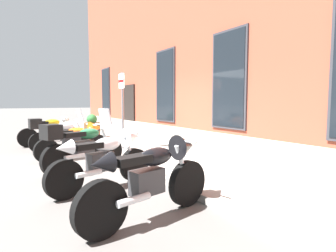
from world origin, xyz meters
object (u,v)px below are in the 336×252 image
(motorcycle_orange_sport, at_px, (76,139))
(motorcycle_green_touring, at_px, (81,146))
(motorcycle_white_sport, at_px, (107,157))
(parking_sign, at_px, (122,100))
(motorcycle_silver_touring, at_px, (59,134))
(motorcycle_black_sport, at_px, (155,175))
(motorcycle_yellow_naked, at_px, (50,132))
(barrel_planter, at_px, (92,128))

(motorcycle_orange_sport, distance_m, motorcycle_green_touring, 1.48)
(motorcycle_white_sport, bearing_deg, parking_sign, 152.99)
(motorcycle_silver_touring, height_order, motorcycle_black_sport, motorcycle_silver_touring)
(motorcycle_orange_sport, xyz_separation_m, motorcycle_white_sport, (2.90, -0.16, 0.03))
(motorcycle_yellow_naked, distance_m, motorcycle_orange_sport, 2.86)
(motorcycle_orange_sport, height_order, motorcycle_black_sport, motorcycle_black_sport)
(motorcycle_orange_sport, xyz_separation_m, motorcycle_green_touring, (1.46, -0.23, 0.03))
(motorcycle_silver_touring, xyz_separation_m, parking_sign, (1.29, 1.58, 1.05))
(motorcycle_orange_sport, xyz_separation_m, barrel_planter, (-3.32, 1.40, -0.03))
(motorcycle_orange_sport, distance_m, parking_sign, 1.77)
(motorcycle_yellow_naked, xyz_separation_m, motorcycle_white_sport, (5.75, 0.07, 0.07))
(motorcycle_yellow_naked, bearing_deg, parking_sign, 31.55)
(motorcycle_green_touring, bearing_deg, parking_sign, 134.88)
(motorcycle_yellow_naked, height_order, parking_sign, parking_sign)
(parking_sign, relative_size, barrel_planter, 2.45)
(motorcycle_yellow_naked, distance_m, motorcycle_black_sport, 7.32)
(motorcycle_silver_touring, height_order, motorcycle_white_sport, motorcycle_silver_touring)
(motorcycle_silver_touring, distance_m, parking_sign, 2.30)
(motorcycle_green_touring, xyz_separation_m, motorcycle_white_sport, (1.44, 0.07, -0.00))
(motorcycle_white_sport, height_order, motorcycle_black_sport, motorcycle_black_sport)
(motorcycle_green_touring, bearing_deg, motorcycle_silver_touring, 178.90)
(motorcycle_yellow_naked, distance_m, barrel_planter, 1.70)
(barrel_planter, bearing_deg, motorcycle_white_sport, -14.08)
(motorcycle_silver_touring, bearing_deg, motorcycle_green_touring, -1.10)
(motorcycle_silver_touring, bearing_deg, barrel_planter, 139.60)
(motorcycle_white_sport, relative_size, parking_sign, 0.89)
(motorcycle_green_touring, bearing_deg, motorcycle_orange_sport, 170.93)
(motorcycle_white_sport, relative_size, barrel_planter, 2.17)
(motorcycle_yellow_naked, xyz_separation_m, motorcycle_silver_touring, (1.38, 0.06, 0.06))
(motorcycle_silver_touring, distance_m, barrel_planter, 2.43)
(motorcycle_yellow_naked, bearing_deg, motorcycle_black_sport, 1.40)
(motorcycle_yellow_naked, bearing_deg, barrel_planter, 106.04)
(motorcycle_silver_touring, height_order, motorcycle_orange_sport, motorcycle_silver_touring)
(motorcycle_silver_touring, xyz_separation_m, motorcycle_black_sport, (5.93, 0.12, 0.03))
(parking_sign, bearing_deg, motorcycle_white_sport, -27.01)
(motorcycle_black_sport, bearing_deg, motorcycle_yellow_naked, -178.60)
(motorcycle_green_touring, distance_m, parking_sign, 2.54)
(motorcycle_yellow_naked, height_order, motorcycle_white_sport, motorcycle_white_sport)
(motorcycle_silver_touring, relative_size, motorcycle_white_sport, 0.98)
(motorcycle_white_sport, bearing_deg, motorcycle_green_touring, -177.15)
(motorcycle_black_sport, distance_m, parking_sign, 4.97)
(motorcycle_orange_sport, relative_size, barrel_planter, 2.16)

